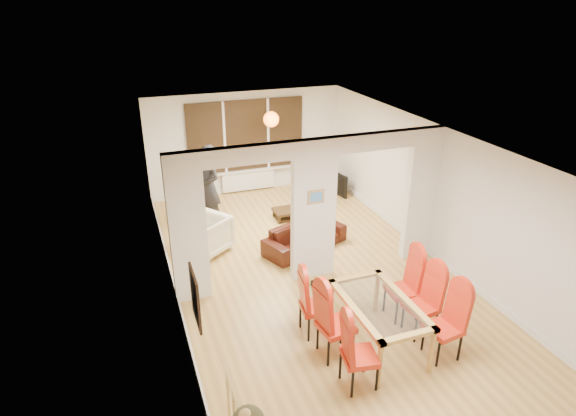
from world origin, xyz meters
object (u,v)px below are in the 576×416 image
person (209,186)px  bowl (299,207)px  dining_chair_lb (336,321)px  armchair (205,234)px  sofa (305,237)px  dining_chair_rb (421,303)px  dining_chair_rc (402,286)px  dining_chair_la (360,351)px  dining_chair_lc (315,303)px  television (332,183)px  dining_table (378,324)px  coffee_table (295,213)px  dining_chair_ra (444,324)px  bottle (305,202)px

person → bowl: 2.14m
dining_chair_lb → armchair: dining_chair_lb is taller
sofa → dining_chair_rb: bearing=-99.8°
dining_chair_rb → dining_chair_rc: size_ratio=0.96×
dining_chair_la → dining_chair_lc: size_ratio=1.02×
armchair → television: (3.68, 1.99, -0.09)m
sofa → person: (-1.58, 1.75, 0.67)m
dining_table → person: bearing=106.9°
dining_table → dining_chair_la: (-0.63, -0.62, 0.17)m
dining_chair_lb → person: size_ratio=0.62×
armchair → coffee_table: size_ratio=0.84×
sofa → bowl: bearing=51.7°
television → bowl: bearing=120.1°
dining_chair_la → dining_chair_rc: dining_chair_rc is taller
dining_chair_rb → coffee_table: size_ratio=1.08×
person → dining_chair_la: bearing=-13.4°
dining_chair_ra → television: (1.11, 6.18, -0.25)m
sofa → dining_chair_lb: bearing=-125.6°
dining_chair_lc → armchair: bearing=116.1°
dining_chair_ra → dining_chair_rb: (-0.00, 0.55, -0.01)m
dining_chair_la → sofa: size_ratio=0.62×
dining_chair_ra → sofa: bearing=92.5°
dining_chair_rc → television: 5.30m
dining_chair_lb → dining_chair_lc: 0.57m
dining_chair_rc → person: 4.91m
dining_chair_la → coffee_table: size_ratio=1.09×
television → coffee_table: 1.79m
dining_table → dining_chair_la: 0.90m
dining_chair_lc → bowl: size_ratio=5.31×
dining_chair_rc → armchair: bearing=132.0°
dining_chair_lc → person: 4.37m
dining_chair_ra → dining_chair_lc: bearing=136.0°
dining_chair_lb → dining_chair_lc: bearing=89.9°
person → dining_chair_ra: bearing=0.3°
dining_chair_la → dining_chair_rb: dining_chair_la is taller
dining_chair_rb → television: 5.74m
person → bowl: size_ratio=9.19×
dining_table → coffee_table: dining_table is taller
coffee_table → bottle: 0.34m
dining_chair_lc → dining_chair_rc: dining_chair_rc is taller
dining_chair_lb → dining_chair_la: bearing=-94.0°
dining_chair_rb → sofa: 3.17m
dining_chair_la → armchair: (-1.20, 4.30, -0.16)m
armchair → television: bearing=82.3°
bottle → bowl: bottle is taller
dining_chair_rc → armchair: dining_chair_rc is taller
dining_chair_rb → armchair: 4.46m
dining_chair_lc → bottle: bearing=77.3°
dining_chair_lb → dining_chair_ra: (1.42, -0.53, -0.03)m
bottle → dining_chair_rc: bearing=-89.5°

